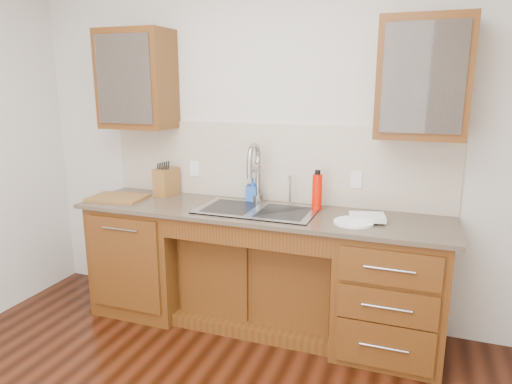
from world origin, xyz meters
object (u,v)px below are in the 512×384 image
(knife_block, at_px, (166,182))
(water_bottle, at_px, (317,192))
(soap_bottle, at_px, (253,190))
(cutting_board, at_px, (118,198))
(plate, at_px, (354,222))

(knife_block, bearing_deg, water_bottle, 7.88)
(soap_bottle, distance_m, cutting_board, 1.07)
(plate, bearing_deg, soap_bottle, 159.30)
(knife_block, bearing_deg, plate, -0.85)
(soap_bottle, xyz_separation_m, knife_block, (-0.73, -0.04, 0.02))
(plate, relative_size, cutting_board, 0.61)
(plate, xyz_separation_m, cutting_board, (-1.84, 0.02, 0.00))
(water_bottle, distance_m, cutting_board, 1.56)
(cutting_board, bearing_deg, plate, -0.69)
(soap_bottle, height_order, plate, soap_bottle)
(cutting_board, bearing_deg, knife_block, 38.83)
(plate, distance_m, knife_block, 1.57)
(soap_bottle, relative_size, knife_block, 0.85)
(soap_bottle, height_order, knife_block, knife_block)
(water_bottle, relative_size, plate, 1.01)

